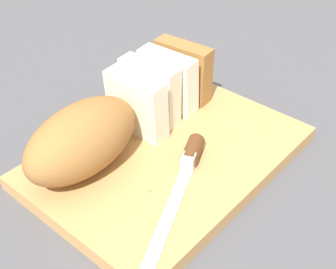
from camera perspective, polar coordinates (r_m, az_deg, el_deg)
The scene contains 6 objects.
ground_plane at distance 0.69m, azimuth 0.00°, elevation -3.43°, with size 3.00×3.00×0.00m, color #4C4C51.
cutting_board at distance 0.69m, azimuth 0.00°, elevation -2.73°, with size 0.39×0.27×0.02m, color tan.
bread_loaf at distance 0.67m, azimuth -6.34°, elevation 2.25°, with size 0.34×0.11×0.10m.
bread_knife at distance 0.64m, azimuth 2.41°, elevation -3.65°, with size 0.23×0.11×0.02m.
crumb_near_knife at distance 0.62m, azimuth -2.28°, elevation -6.83°, with size 0.00×0.00×0.00m, color tan.
crumb_near_loaf at distance 0.72m, azimuth -1.68°, elevation 0.96°, with size 0.00×0.00×0.00m, color tan.
Camera 1 is at (-0.41, -0.33, 0.45)m, focal length 49.91 mm.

